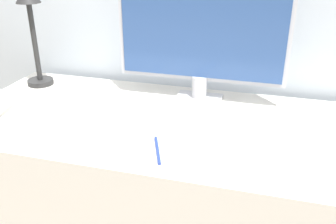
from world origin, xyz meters
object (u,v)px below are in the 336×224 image
Objects in this scene: monitor at (202,28)px; keyboard at (288,142)px; pen at (157,150)px; laptop at (63,114)px; desk_lamp at (31,18)px; ereader at (71,108)px.

monitor is 1.87× the size of keyboard.
laptop is at bearing 160.81° from pen.
keyboard is at bearing -13.96° from desk_lamp.
monitor is 3.39× the size of ereader.
monitor is 1.48× the size of desk_lamp.
desk_lamp reaches higher than keyboard.
keyboard is 0.38m from pen.
desk_lamp is at bearing 138.33° from ereader.
laptop reaches higher than keyboard.
ereader reaches higher than pen.
laptop is 2.41× the size of pen.
monitor is at bearing 0.96° from desk_lamp.
laptop is at bearing -155.74° from ereader.
laptop reaches higher than pen.
desk_lamp is (-0.25, 0.25, 0.25)m from laptop.
desk_lamp is (-0.27, 0.24, 0.23)m from ereader.
desk_lamp is 2.96× the size of pen.
pen is at bearing -31.92° from desk_lamp.
laptop is 0.81× the size of desk_lamp.
laptop is (-0.71, -0.02, 0.01)m from keyboard.
monitor reaches higher than desk_lamp.
desk_lamp is (-0.96, 0.24, 0.26)m from keyboard.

